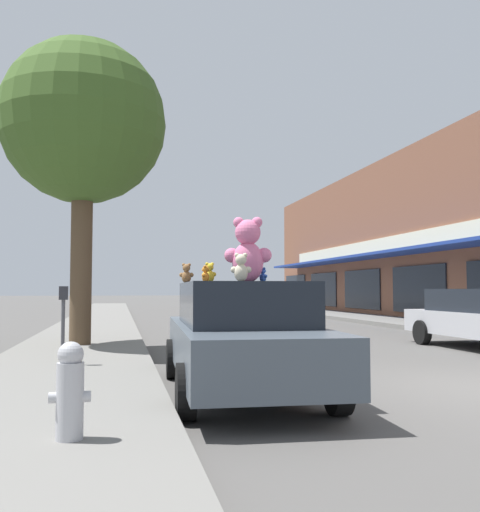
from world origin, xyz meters
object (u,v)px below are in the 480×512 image
Objects in this scene: teddy_bear_orange at (205,274)px; teddy_bear_giant at (248,251)px; plush_art_car at (242,335)px; teddy_bear_cream at (241,268)px; parking_meter at (63,314)px; teddy_bear_blue at (263,275)px; fire_hydrant at (70,390)px; street_tree at (83,124)px; teddy_bear_yellow at (210,273)px; teddy_bear_brown at (186,274)px.

teddy_bear_giant is at bearing 109.38° from teddy_bear_orange.
teddy_bear_cream reaches higher than plush_art_car.
teddy_bear_cream is 3.72m from parking_meter.
teddy_bear_giant reaches higher than parking_meter.
fire_hydrant is at bearing 117.42° from teddy_bear_blue.
street_tree is (-2.82, 5.44, 3.56)m from teddy_bear_blue.
teddy_bear_yellow reaches higher than teddy_bear_blue.
teddy_bear_giant is 0.67m from teddy_bear_orange.
teddy_bear_blue reaches higher than fire_hydrant.
fire_hydrant is at bearing 49.07° from teddy_bear_yellow.
teddy_bear_orange is (-0.45, 0.29, 0.82)m from plush_art_car.
teddy_bear_yellow reaches higher than teddy_bear_orange.
street_tree is at bearing -53.98° from teddy_bear_brown.
plush_art_car is 5.20× the size of teddy_bear_giant.
fire_hydrant is (-1.54, -2.90, -1.03)m from teddy_bear_orange.
plush_art_car is 3.75× the size of parking_meter.
teddy_bear_giant reaches higher than fire_hydrant.
teddy_bear_giant is at bearing 78.46° from teddy_bear_blue.
street_tree reaches higher than parking_meter.
teddy_bear_yellow is at bearing 123.64° from plush_art_car.
teddy_bear_blue is (0.37, 0.27, 0.81)m from plush_art_car.
teddy_bear_yellow reaches higher than parking_meter.
teddy_bear_giant is at bearing 130.07° from teddy_bear_yellow.
plush_art_car is at bearing 102.87° from teddy_bear_blue.
teddy_bear_yellow is (-0.22, 1.15, -0.03)m from teddy_bear_cream.
parking_meter is (-2.86, 1.95, -0.61)m from teddy_bear_blue.
teddy_bear_cream is at bearing 47.66° from fire_hydrant.
plush_art_car is at bearing -85.72° from teddy_bear_cream.
street_tree is 8.71× the size of fire_hydrant.
teddy_bear_cream is 0.98m from teddy_bear_blue.
parking_meter is (-2.05, 1.92, -0.62)m from teddy_bear_orange.
teddy_bear_giant is (0.14, 0.22, 1.15)m from plush_art_car.
street_tree reaches higher than teddy_bear_blue.
teddy_bear_cream is at bearing 87.06° from teddy_bear_yellow.
teddy_bear_cream is 0.05× the size of street_tree.
teddy_bear_orange is (-0.32, 0.86, -0.06)m from teddy_bear_cream.
teddy_bear_brown reaches higher than parking_meter.
parking_meter is at bearing -32.60° from teddy_bear_cream.
teddy_bear_yellow is (-0.48, 0.35, -0.30)m from teddy_bear_giant.
teddy_bear_yellow is 0.37× the size of fire_hydrant.
plush_art_car is 0.93m from teddy_bear_blue.
plush_art_car is 1.58m from teddy_bear_brown.
fire_hydrant is 0.62× the size of parking_meter.
parking_meter reaches higher than fire_hydrant.
teddy_bear_giant is 3.80m from fire_hydrant.
teddy_bear_cream is 0.46× the size of fire_hydrant.
teddy_bear_blue is 0.17× the size of parking_meter.
teddy_bear_brown is 6.02m from street_tree.
teddy_bear_orange is (-0.58, 0.07, -0.33)m from teddy_bear_giant.
teddy_bear_cream is at bearing -49.62° from parking_meter.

